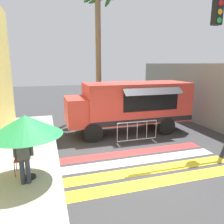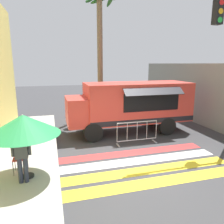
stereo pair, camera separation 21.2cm
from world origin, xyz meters
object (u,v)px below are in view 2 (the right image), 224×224
object	(u,v)px
barricade_front	(137,133)
palm_tree	(100,33)
vendor_person	(21,153)
folding_chair	(20,155)
food_truck	(128,104)
patio_umbrella	(23,125)

from	to	relation	value
barricade_front	palm_tree	world-z (taller)	palm_tree
barricade_front	vendor_person	bearing A→B (deg)	-152.20
folding_chair	vendor_person	distance (m)	0.84
food_truck	barricade_front	size ratio (longest dim) A/B	3.32
food_truck	vendor_person	world-z (taller)	food_truck
vendor_person	barricade_front	size ratio (longest dim) A/B	0.85
folding_chair	palm_tree	bearing A→B (deg)	49.63
patio_umbrella	vendor_person	xyz separation A→B (m)	(-0.08, -0.29, -0.73)
food_truck	patio_umbrella	xyz separation A→B (m)	(-4.55, -3.74, 0.27)
folding_chair	vendor_person	size ratio (longest dim) A/B	0.57
food_truck	barricade_front	xyz separation A→B (m)	(-0.19, -1.68, -1.01)
patio_umbrella	vendor_person	bearing A→B (deg)	-105.59
barricade_front	palm_tree	size ratio (longest dim) A/B	0.24
folding_chair	palm_tree	xyz separation A→B (m)	(4.07, 6.42, 4.56)
patio_umbrella	vendor_person	world-z (taller)	patio_umbrella
palm_tree	patio_umbrella	bearing A→B (deg)	-119.19
patio_umbrella	folding_chair	xyz separation A→B (m)	(-0.23, 0.46, -1.08)
vendor_person	palm_tree	xyz separation A→B (m)	(3.92, 7.17, 4.22)
folding_chair	palm_tree	size ratio (longest dim) A/B	0.12
folding_chair	palm_tree	world-z (taller)	palm_tree
folding_chair	barricade_front	distance (m)	4.87
vendor_person	food_truck	bearing A→B (deg)	48.94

